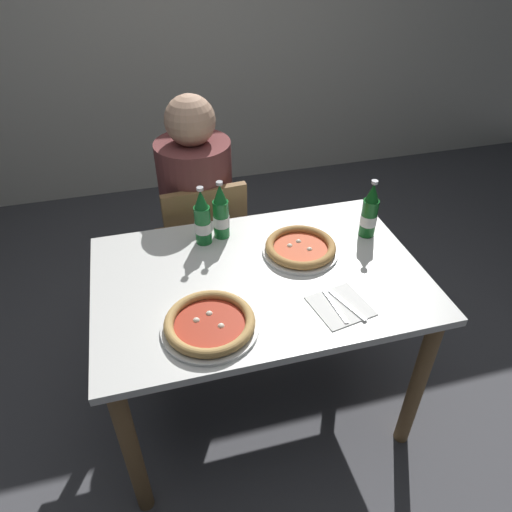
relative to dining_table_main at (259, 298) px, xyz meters
name	(u,v)px	position (x,y,z in m)	size (l,w,h in m)	color
ground_plane	(259,400)	(0.00, 0.00, -0.64)	(8.00, 8.00, 0.00)	#4C4C51
back_wall_tiled	(171,3)	(0.00, 2.20, 0.66)	(7.00, 0.10, 2.60)	silver
dining_table_main	(259,298)	(0.00, 0.00, 0.00)	(1.20, 0.80, 0.75)	silver
chair_behind_table	(203,245)	(-0.12, 0.61, -0.15)	(0.43, 0.43, 0.85)	olive
diner_seated	(199,222)	(-0.13, 0.66, -0.05)	(0.34, 0.34, 1.21)	#2D3342
pizza_margherita_near	(210,324)	(-0.22, -0.22, 0.13)	(0.32, 0.32, 0.04)	white
pizza_marinara_far	(300,248)	(0.19, 0.09, 0.14)	(0.29, 0.29, 0.04)	white
beer_bottle_left	(202,220)	(-0.16, 0.26, 0.22)	(0.07, 0.07, 0.25)	#196B2D
beer_bottle_center	(221,214)	(-0.08, 0.28, 0.22)	(0.07, 0.07, 0.25)	#196B2D
beer_bottle_right	(370,213)	(0.49, 0.14, 0.22)	(0.07, 0.07, 0.25)	#14591E
napkin_with_cutlery	(340,306)	(0.22, -0.23, 0.12)	(0.21, 0.21, 0.01)	white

